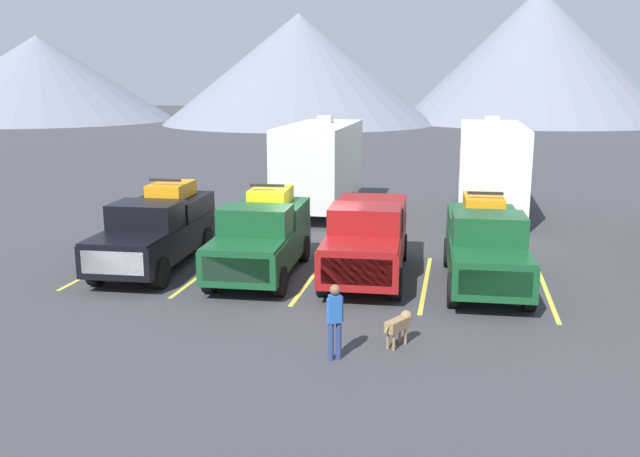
{
  "coord_description": "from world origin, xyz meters",
  "views": [
    {
      "loc": [
        4.02,
        -18.59,
        5.59
      ],
      "look_at": [
        0.0,
        0.98,
        1.2
      ],
      "focal_mm": 38.4,
      "sensor_mm": 36.0,
      "label": 1
    }
  ],
  "objects_px": {
    "pickup_truck_c": "(367,237)",
    "person_a": "(335,317)",
    "pickup_truck_a": "(157,228)",
    "pickup_truck_d": "(485,244)",
    "dog": "(400,323)",
    "camper_trailer_a": "(320,162)",
    "pickup_truck_b": "(262,235)",
    "camper_trailer_b": "(491,164)"
  },
  "relations": [
    {
      "from": "pickup_truck_c",
      "to": "person_a",
      "type": "relative_size",
      "value": 3.71
    },
    {
      "from": "pickup_truck_a",
      "to": "pickup_truck_c",
      "type": "height_order",
      "value": "pickup_truck_a"
    },
    {
      "from": "pickup_truck_d",
      "to": "dog",
      "type": "distance_m",
      "value": 5.36
    },
    {
      "from": "pickup_truck_d",
      "to": "dog",
      "type": "height_order",
      "value": "pickup_truck_d"
    },
    {
      "from": "camper_trailer_a",
      "to": "dog",
      "type": "height_order",
      "value": "camper_trailer_a"
    },
    {
      "from": "pickup_truck_b",
      "to": "camper_trailer_b",
      "type": "relative_size",
      "value": 0.6
    },
    {
      "from": "pickup_truck_d",
      "to": "person_a",
      "type": "distance_m",
      "value": 6.76
    },
    {
      "from": "pickup_truck_a",
      "to": "pickup_truck_d",
      "type": "xyz_separation_m",
      "value": [
        9.67,
        0.04,
        -0.02
      ]
    },
    {
      "from": "pickup_truck_b",
      "to": "pickup_truck_c",
      "type": "relative_size",
      "value": 0.91
    },
    {
      "from": "person_a",
      "to": "pickup_truck_a",
      "type": "bearing_deg",
      "value": 137.7
    },
    {
      "from": "pickup_truck_b",
      "to": "person_a",
      "type": "height_order",
      "value": "pickup_truck_b"
    },
    {
      "from": "pickup_truck_a",
      "to": "dog",
      "type": "distance_m",
      "value": 9.23
    },
    {
      "from": "pickup_truck_c",
      "to": "person_a",
      "type": "xyz_separation_m",
      "value": [
        0.2,
        -6.23,
        -0.22
      ]
    },
    {
      "from": "pickup_truck_c",
      "to": "pickup_truck_d",
      "type": "bearing_deg",
      "value": -3.97
    },
    {
      "from": "camper_trailer_b",
      "to": "dog",
      "type": "xyz_separation_m",
      "value": [
        -2.37,
        -15.36,
        -1.62
      ]
    },
    {
      "from": "camper_trailer_b",
      "to": "dog",
      "type": "distance_m",
      "value": 15.63
    },
    {
      "from": "person_a",
      "to": "pickup_truck_c",
      "type": "bearing_deg",
      "value": 91.83
    },
    {
      "from": "pickup_truck_a",
      "to": "pickup_truck_d",
      "type": "relative_size",
      "value": 1.02
    },
    {
      "from": "pickup_truck_a",
      "to": "camper_trailer_a",
      "type": "relative_size",
      "value": 0.68
    },
    {
      "from": "pickup_truck_b",
      "to": "camper_trailer_a",
      "type": "distance_m",
      "value": 9.77
    },
    {
      "from": "pickup_truck_d",
      "to": "dog",
      "type": "xyz_separation_m",
      "value": [
        -1.89,
        -4.97,
        -0.65
      ]
    },
    {
      "from": "pickup_truck_a",
      "to": "pickup_truck_c",
      "type": "distance_m",
      "value": 6.36
    },
    {
      "from": "pickup_truck_c",
      "to": "dog",
      "type": "bearing_deg",
      "value": -74.73
    },
    {
      "from": "person_a",
      "to": "dog",
      "type": "height_order",
      "value": "person_a"
    },
    {
      "from": "person_a",
      "to": "dog",
      "type": "distance_m",
      "value": 1.65
    },
    {
      "from": "pickup_truck_c",
      "to": "pickup_truck_b",
      "type": "bearing_deg",
      "value": -171.26
    },
    {
      "from": "pickup_truck_c",
      "to": "camper_trailer_b",
      "type": "distance_m",
      "value": 10.89
    },
    {
      "from": "pickup_truck_d",
      "to": "camper_trailer_a",
      "type": "xyz_separation_m",
      "value": [
        -6.59,
        9.48,
        0.97
      ]
    },
    {
      "from": "camper_trailer_a",
      "to": "person_a",
      "type": "xyz_separation_m",
      "value": [
        3.48,
        -15.48,
        -1.2
      ]
    },
    {
      "from": "pickup_truck_c",
      "to": "dog",
      "type": "distance_m",
      "value": 5.43
    },
    {
      "from": "camper_trailer_a",
      "to": "pickup_truck_d",
      "type": "bearing_deg",
      "value": -55.19
    },
    {
      "from": "pickup_truck_c",
      "to": "camper_trailer_b",
      "type": "height_order",
      "value": "camper_trailer_b"
    },
    {
      "from": "pickup_truck_b",
      "to": "person_a",
      "type": "bearing_deg",
      "value": -60.9
    },
    {
      "from": "pickup_truck_a",
      "to": "pickup_truck_c",
      "type": "relative_size",
      "value": 0.99
    },
    {
      "from": "camper_trailer_b",
      "to": "dog",
      "type": "bearing_deg",
      "value": -98.77
    },
    {
      "from": "camper_trailer_a",
      "to": "dog",
      "type": "relative_size",
      "value": 10.45
    },
    {
      "from": "person_a",
      "to": "pickup_truck_b",
      "type": "bearing_deg",
      "value": 119.1
    },
    {
      "from": "pickup_truck_a",
      "to": "person_a",
      "type": "xyz_separation_m",
      "value": [
        6.55,
        -5.96,
        -0.25
      ]
    },
    {
      "from": "pickup_truck_b",
      "to": "pickup_truck_d",
      "type": "xyz_separation_m",
      "value": [
        6.32,
        0.23,
        -0.01
      ]
    },
    {
      "from": "pickup_truck_b",
      "to": "dog",
      "type": "bearing_deg",
      "value": -46.9
    },
    {
      "from": "camper_trailer_a",
      "to": "camper_trailer_b",
      "type": "xyz_separation_m",
      "value": [
        7.07,
        0.91,
        0.0
      ]
    },
    {
      "from": "pickup_truck_d",
      "to": "camper_trailer_b",
      "type": "distance_m",
      "value": 10.45
    }
  ]
}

